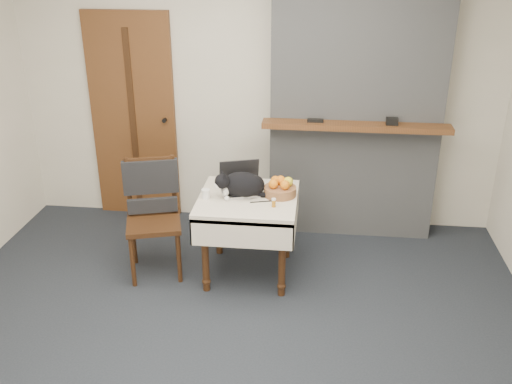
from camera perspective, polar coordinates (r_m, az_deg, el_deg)
ground at (r=4.12m, az=-3.14°, el=-14.70°), size 4.50×4.50×0.00m
room_shell at (r=3.77m, az=-2.56°, el=11.56°), size 4.52×4.01×2.61m
door at (r=5.67m, az=-12.15°, el=7.27°), size 0.82×0.10×2.00m
chimney at (r=5.18m, az=10.00°, el=9.34°), size 1.62×0.48×2.60m
side_table at (r=4.57m, az=-0.80°, el=-1.76°), size 0.78×0.78×0.70m
laptop at (r=4.61m, az=-1.51°, el=0.81°), size 0.40×0.37×0.24m
cat at (r=4.49m, az=-1.28°, el=0.73°), size 0.50×0.31×0.24m
cream_jar at (r=4.50m, az=-5.04°, el=-0.18°), size 0.07×0.07×0.08m
pill_bottle at (r=4.34m, az=1.78°, el=-1.06°), size 0.03×0.03×0.07m
fruit_basket at (r=4.54m, az=2.43°, el=0.37°), size 0.26×0.26×0.15m
desk_clutter at (r=4.51m, az=1.11°, el=-0.51°), size 0.16×0.02×0.01m
chair at (r=4.73m, az=-10.35°, el=-0.82°), size 0.54×0.53×0.97m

